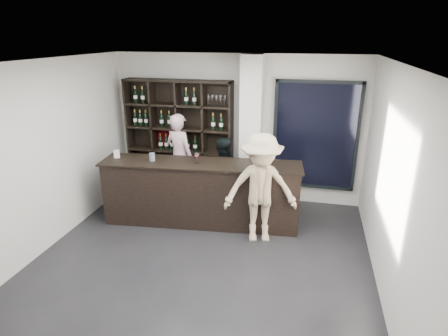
% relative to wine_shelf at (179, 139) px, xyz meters
% --- Properties ---
extents(floor, '(5.00, 5.50, 0.01)m').
position_rel_wine_shelf_xyz_m(floor, '(1.15, -2.57, -1.20)').
color(floor, black).
rests_on(floor, ground).
extents(wine_shelf, '(2.20, 0.35, 2.40)m').
position_rel_wine_shelf_xyz_m(wine_shelf, '(0.00, 0.00, 0.00)').
color(wine_shelf, black).
rests_on(wine_shelf, floor).
extents(structural_column, '(0.40, 0.40, 2.90)m').
position_rel_wine_shelf_xyz_m(structural_column, '(1.50, -0.10, 0.25)').
color(structural_column, silver).
rests_on(structural_column, floor).
extents(glass_panel, '(1.60, 0.08, 2.10)m').
position_rel_wine_shelf_xyz_m(glass_panel, '(2.70, 0.12, 0.20)').
color(glass_panel, black).
rests_on(glass_panel, floor).
extents(tasting_counter, '(3.48, 0.72, 1.15)m').
position_rel_wine_shelf_xyz_m(tasting_counter, '(0.80, -1.17, -0.62)').
color(tasting_counter, black).
rests_on(tasting_counter, floor).
extents(taster_pink, '(0.76, 0.64, 1.77)m').
position_rel_wine_shelf_xyz_m(taster_pink, '(0.05, -0.17, -0.31)').
color(taster_pink, '#EAB9C8').
rests_on(taster_pink, floor).
extents(taster_black, '(0.84, 0.73, 1.47)m').
position_rel_wine_shelf_xyz_m(taster_black, '(1.05, -0.63, -0.46)').
color(taster_black, black).
rests_on(taster_black, floor).
extents(customer, '(1.30, 0.93, 1.82)m').
position_rel_wine_shelf_xyz_m(customer, '(1.90, -1.52, -0.29)').
color(customer, tan).
rests_on(customer, floor).
extents(wine_glass, '(0.11, 0.11, 0.21)m').
position_rel_wine_shelf_xyz_m(wine_glass, '(0.75, -1.22, 0.05)').
color(wine_glass, white).
rests_on(wine_glass, tasting_counter).
extents(spit_cup, '(0.13, 0.13, 0.13)m').
position_rel_wine_shelf_xyz_m(spit_cup, '(-0.05, -1.26, 0.02)').
color(spit_cup, silver).
rests_on(spit_cup, tasting_counter).
extents(napkin_stack, '(0.15, 0.15, 0.02)m').
position_rel_wine_shelf_xyz_m(napkin_stack, '(1.81, -1.14, -0.04)').
color(napkin_stack, white).
rests_on(napkin_stack, tasting_counter).
extents(card_stand, '(0.10, 0.07, 0.14)m').
position_rel_wine_shelf_xyz_m(card_stand, '(-0.73, -1.26, 0.02)').
color(card_stand, white).
rests_on(card_stand, tasting_counter).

